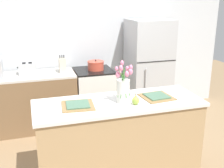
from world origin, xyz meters
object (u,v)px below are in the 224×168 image
plate_setting_right (157,96)px  knife_block (62,65)px  stove_range (94,96)px  flower_vase (123,88)px  pear_figurine (136,100)px  cooking_pot (96,65)px  refrigerator (148,69)px  toaster (28,69)px  plate_setting_left (78,105)px

plate_setting_right → knife_block: 1.81m
stove_range → knife_block: 0.74m
flower_vase → knife_block: (-0.43, 1.64, -0.11)m
plate_setting_right → knife_block: bearing=117.4°
stove_range → pear_figurine: bearing=-88.7°
stove_range → cooking_pot: 0.51m
refrigerator → pear_figurine: 1.97m
toaster → cooking_pot: size_ratio=1.06×
flower_vase → plate_setting_right: bearing=4.8°
stove_range → cooking_pot: bearing=-1.7°
plate_setting_left → pear_figurine: bearing=-13.0°
pear_figurine → refrigerator: bearing=62.3°
flower_vase → knife_block: flower_vase is taller
plate_setting_left → plate_setting_right: bearing=0.0°
pear_figurine → plate_setting_right: size_ratio=0.35×
pear_figurine → toaster: pear_figurine is taller
knife_block → plate_setting_left: bearing=-91.8°
flower_vase → plate_setting_right: flower_vase is taller
cooking_pot → flower_vase: bearing=-93.6°
stove_range → plate_setting_right: size_ratio=2.51×
refrigerator → pear_figurine: size_ratio=13.37×
pear_figurine → stove_range: bearing=91.3°
plate_setting_right → cooking_pot: 1.63m
flower_vase → pear_figurine: size_ratio=3.54×
toaster → cooking_pot: toaster is taller
knife_block → refrigerator: bearing=-0.2°
cooking_pot → knife_block: (-0.53, 0.01, 0.04)m
refrigerator → toaster: size_ratio=5.90×
refrigerator → flower_vase: (-1.02, -1.63, 0.27)m
flower_vase → toaster: size_ratio=1.56×
pear_figurine → flower_vase: bearing=136.1°
stove_range → pear_figurine: 1.82m
pear_figurine → cooking_pot: (-0.00, 1.73, -0.04)m
pear_figurine → plate_setting_left: bearing=167.0°
refrigerator → plate_setting_right: refrigerator is taller
refrigerator → toaster: bearing=178.7°
plate_setting_left → stove_range: bearing=71.3°
cooking_pot → knife_block: knife_block is taller
knife_block → toaster: bearing=175.4°
refrigerator → cooking_pot: 0.92m
flower_vase → plate_setting_right: (0.41, 0.03, -0.15)m
pear_figurine → knife_block: (-0.53, 1.74, 0.00)m
refrigerator → pear_figurine: (-0.91, -1.73, 0.16)m
plate_setting_left → plate_setting_right: same height
flower_vase → pear_figurine: 0.18m
refrigerator → knife_block: size_ratio=6.12×
toaster → knife_block: (0.52, -0.04, 0.03)m
stove_range → knife_block: bearing=179.5°
refrigerator → plate_setting_left: 2.19m
toaster → knife_block: knife_block is taller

